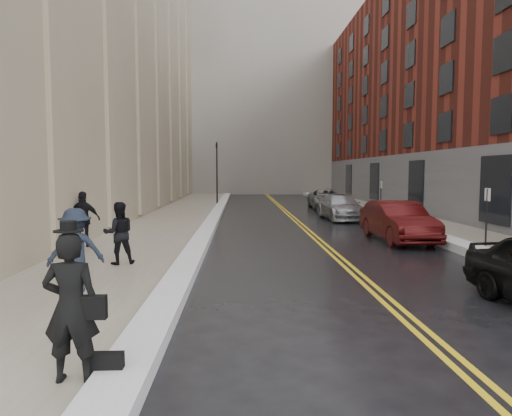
{
  "coord_description": "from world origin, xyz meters",
  "views": [
    {
      "loc": [
        -0.67,
        -7.51,
        2.8
      ],
      "look_at": [
        -0.16,
        7.43,
        1.6
      ],
      "focal_mm": 32.0,
      "sensor_mm": 36.0,
      "label": 1
    }
  ],
  "objects": [
    {
      "name": "ground",
      "position": [
        0.0,
        0.0,
        0.0
      ],
      "size": [
        160.0,
        160.0,
        0.0
      ],
      "primitive_type": "plane",
      "color": "black",
      "rests_on": "ground"
    },
    {
      "name": "sidewalk_left",
      "position": [
        -4.5,
        16.0,
        0.07
      ],
      "size": [
        4.0,
        64.0,
        0.15
      ],
      "primitive_type": "cube",
      "color": "gray",
      "rests_on": "ground"
    },
    {
      "name": "sidewalk_right",
      "position": [
        9.0,
        16.0,
        0.07
      ],
      "size": [
        3.0,
        64.0,
        0.15
      ],
      "primitive_type": "cube",
      "color": "gray",
      "rests_on": "ground"
    },
    {
      "name": "lane_stripe_a",
      "position": [
        2.38,
        16.0,
        0.0
      ],
      "size": [
        0.12,
        64.0,
        0.01
      ],
      "primitive_type": "cube",
      "color": "gold",
      "rests_on": "ground"
    },
    {
      "name": "lane_stripe_b",
      "position": [
        2.62,
        16.0,
        0.0
      ],
      "size": [
        0.12,
        64.0,
        0.01
      ],
      "primitive_type": "cube",
      "color": "gold",
      "rests_on": "ground"
    },
    {
      "name": "snow_ridge_left",
      "position": [
        -2.2,
        16.0,
        0.13
      ],
      "size": [
        0.7,
        60.8,
        0.26
      ],
      "primitive_type": "cube",
      "color": "silver",
      "rests_on": "ground"
    },
    {
      "name": "snow_ridge_right",
      "position": [
        7.15,
        16.0,
        0.15
      ],
      "size": [
        0.85,
        60.8,
        0.3
      ],
      "primitive_type": "cube",
      "color": "silver",
      "rests_on": "ground"
    },
    {
      "name": "building_right",
      "position": [
        17.5,
        23.0,
        9.0
      ],
      "size": [
        14.0,
        50.0,
        18.0
      ],
      "primitive_type": "cube",
      "color": "maroon",
      "rests_on": "ground"
    },
    {
      "name": "tower_far_right",
      "position": [
        14.0,
        66.0,
        22.0
      ],
      "size": [
        22.0,
        18.0,
        44.0
      ],
      "primitive_type": "cube",
      "color": "slate",
      "rests_on": "ground"
    },
    {
      "name": "tower_far_left",
      "position": [
        -12.0,
        72.0,
        30.0
      ],
      "size": [
        22.0,
        18.0,
        60.0
      ],
      "primitive_type": "cube",
      "color": "slate",
      "rests_on": "ground"
    },
    {
      "name": "traffic_signal",
      "position": [
        -2.6,
        30.0,
        3.08
      ],
      "size": [
        0.18,
        0.15,
        5.2
      ],
      "color": "black",
      "rests_on": "ground"
    },
    {
      "name": "parking_sign_near",
      "position": [
        7.9,
        8.0,
        1.36
      ],
      "size": [
        0.06,
        0.35,
        2.23
      ],
      "color": "black",
      "rests_on": "ground"
    },
    {
      "name": "parking_sign_far",
      "position": [
        7.9,
        20.0,
        1.36
      ],
      "size": [
        0.06,
        0.35,
        2.23
      ],
      "color": "black",
      "rests_on": "ground"
    },
    {
      "name": "car_maroon",
      "position": [
        5.65,
        10.5,
        0.8
      ],
      "size": [
        1.87,
        4.94,
        1.61
      ],
      "primitive_type": "imported",
      "rotation": [
        0.0,
        0.0,
        0.04
      ],
      "color": "#3F0B0B",
      "rests_on": "ground"
    },
    {
      "name": "car_silver_near",
      "position": [
        5.2,
        18.89,
        0.72
      ],
      "size": [
        2.34,
        5.11,
        1.45
      ],
      "primitive_type": "imported",
      "rotation": [
        0.0,
        0.0,
        0.06
      ],
      "color": "#95979C",
      "rests_on": "ground"
    },
    {
      "name": "car_silver_far",
      "position": [
        5.89,
        26.94,
        0.73
      ],
      "size": [
        2.6,
        5.34,
        1.46
      ],
      "primitive_type": "imported",
      "rotation": [
        0.0,
        0.0,
        -0.03
      ],
      "color": "gray",
      "rests_on": "ground"
    },
    {
      "name": "pedestrian_main",
      "position": [
        -2.8,
        -1.85,
        1.11
      ],
      "size": [
        0.71,
        0.47,
        1.91
      ],
      "primitive_type": "imported",
      "rotation": [
        0.0,
        0.0,
        3.17
      ],
      "color": "black",
      "rests_on": "sidewalk_left"
    },
    {
      "name": "pedestrian_a",
      "position": [
        -4.16,
        5.54,
        1.04
      ],
      "size": [
        1.05,
        0.93,
        1.79
      ],
      "primitive_type": "imported",
      "rotation": [
        0.0,
        0.0,
        3.49
      ],
      "color": "black",
      "rests_on": "sidewalk_left"
    },
    {
      "name": "pedestrian_b",
      "position": [
        -4.31,
        2.56,
        1.07
      ],
      "size": [
        1.36,
        1.08,
        1.85
      ],
      "primitive_type": "imported",
      "rotation": [
        0.0,
        0.0,
        3.53
      ],
      "color": "black",
      "rests_on": "sidewalk_left"
    },
    {
      "name": "pedestrian_c",
      "position": [
        -6.2,
        8.63,
        1.13
      ],
      "size": [
        1.16,
        0.5,
        1.96
      ],
      "primitive_type": "imported",
      "rotation": [
        0.0,
        0.0,
        3.16
      ],
      "color": "black",
      "rests_on": "sidewalk_left"
    }
  ]
}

